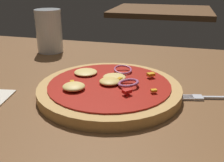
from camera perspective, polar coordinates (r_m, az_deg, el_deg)
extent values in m
cube|color=brown|center=(0.50, 2.94, -6.08)|extent=(1.34, 0.86, 0.03)
cylinder|color=tan|center=(0.52, -0.56, -1.85)|extent=(0.28, 0.28, 0.02)
cylinder|color=#A81C11|center=(0.51, -0.57, -0.70)|extent=(0.24, 0.24, 0.00)
ellipsoid|color=#E5BC60|center=(0.51, -0.52, -0.05)|extent=(0.04, 0.04, 0.01)
ellipsoid|color=#EFCC72|center=(0.56, -5.68, 1.93)|extent=(0.05, 0.05, 0.01)
ellipsoid|color=#EFCC72|center=(0.54, 0.50, 0.86)|extent=(0.05, 0.05, 0.01)
ellipsoid|color=#EFCC72|center=(0.49, -8.22, -1.18)|extent=(0.04, 0.04, 0.01)
torus|color=#B25984|center=(0.57, 2.36, 2.48)|extent=(0.05, 0.05, 0.01)
torus|color=#B25984|center=(0.50, 3.16, -0.38)|extent=(0.04, 0.04, 0.01)
cube|color=orange|center=(0.47, 8.93, -2.20)|extent=(0.01, 0.01, 0.00)
cube|color=red|center=(0.46, 3.24, -2.18)|extent=(0.02, 0.02, 0.01)
cube|color=orange|center=(0.52, -8.38, -0.05)|extent=(0.01, 0.01, 0.00)
cube|color=orange|center=(0.54, 8.36, 1.42)|extent=(0.02, 0.02, 0.01)
cube|color=orange|center=(0.52, 1.69, 0.50)|extent=(0.01, 0.01, 0.00)
cube|color=silver|center=(0.53, 17.98, -3.40)|extent=(0.02, 0.02, 0.01)
cube|color=silver|center=(0.53, 14.65, -3.04)|extent=(0.04, 0.01, 0.00)
cube|color=silver|center=(0.52, 14.78, -3.30)|extent=(0.04, 0.01, 0.00)
cube|color=silver|center=(0.52, 14.91, -3.56)|extent=(0.04, 0.01, 0.00)
cube|color=silver|center=(0.51, 15.04, -3.83)|extent=(0.04, 0.01, 0.00)
cylinder|color=silver|center=(0.82, -13.38, 10.41)|extent=(0.08, 0.08, 0.13)
cylinder|color=#9E510F|center=(0.83, -13.23, 8.79)|extent=(0.07, 0.07, 0.08)
cube|color=brown|center=(1.91, 10.60, 14.54)|extent=(0.66, 0.57, 0.03)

